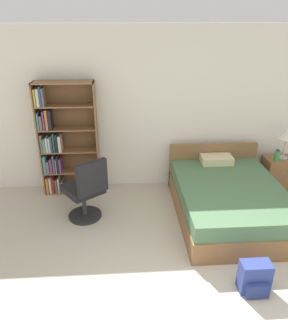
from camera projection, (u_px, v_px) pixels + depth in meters
The scene contains 8 objects.
wall_back at pixel (173, 110), 5.30m from camera, with size 9.00×0.06×2.60m.
bookshelf at pixel (61, 142), 5.18m from camera, with size 0.91×0.28×1.82m.
bed at pixel (227, 198), 4.78m from camera, with size 1.46×2.04×0.77m.
office_chair at pixel (86, 191), 4.58m from camera, with size 0.70×0.72×0.98m.
nightstand at pixel (278, 173), 5.55m from camera, with size 0.48×0.41×0.54m.
table_lamp at pixel (287, 135), 5.27m from camera, with size 0.25×0.25×0.50m.
water_bottle at pixel (277, 156), 5.30m from camera, with size 0.08×0.08×0.20m.
backpack_blue at pixel (255, 278), 3.47m from camera, with size 0.32×0.24×0.36m.
Camera 1 is at (-0.81, -1.93, 2.70)m, focal length 35.00 mm.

